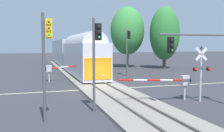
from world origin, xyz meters
TOP-DOWN VIEW (x-y plane):
  - ground_plane at (0.00, 0.00)m, footprint 220.00×220.00m
  - road_centre_stripe at (0.00, 0.00)m, footprint 44.00×0.20m
  - railway_track at (0.00, 0.00)m, footprint 4.40×80.00m
  - commuter_train at (0.00, 20.26)m, footprint 3.04×39.56m
  - crossing_gate_near at (3.84, -6.28)m, footprint 5.62×0.40m
  - crossing_signal_mast at (5.27, -7.02)m, footprint 1.36×0.44m
  - crossing_gate_far at (-3.80, 6.28)m, footprint 5.82×0.40m
  - traffic_signal_far_side at (5.70, 8.83)m, footprint 0.53×0.38m
  - traffic_signal_near_right at (4.82, -8.44)m, footprint 5.64×0.38m
  - traffic_signal_median at (-2.50, -7.60)m, footprint 0.53×0.38m
  - traffic_signal_near_left at (-5.45, -8.95)m, footprint 0.53×0.38m
  - oak_far_right at (10.12, 20.79)m, footprint 6.02×6.02m
  - maple_right_background at (15.32, 16.77)m, footprint 5.03×5.03m

SIDE VIEW (x-z plane):
  - ground_plane at x=0.00m, z-range 0.00..0.00m
  - road_centre_stripe at x=0.00m, z-range 0.00..0.01m
  - railway_track at x=0.00m, z-range -0.06..0.26m
  - crossing_gate_near at x=3.84m, z-range 0.52..2.32m
  - crossing_gate_far at x=-3.80m, z-range 0.49..2.38m
  - crossing_signal_mast at x=5.27m, z-range 0.44..4.39m
  - commuter_train at x=0.00m, z-range 0.20..5.36m
  - traffic_signal_near_right at x=4.82m, z-range 1.26..6.18m
  - traffic_signal_median at x=-2.50m, z-range 0.95..6.54m
  - traffic_signal_near_left at x=-5.45m, z-range 0.96..6.60m
  - traffic_signal_far_side at x=5.70m, z-range 1.02..7.14m
  - maple_right_background at x=15.32m, z-range 0.73..11.19m
  - oak_far_right at x=10.12m, z-range 1.13..11.92m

